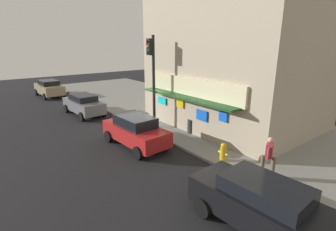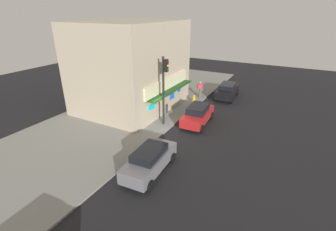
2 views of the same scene
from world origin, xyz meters
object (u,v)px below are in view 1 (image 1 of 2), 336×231
object	(u,v)px
traffic_light	(152,70)
trash_can	(191,126)
fire_hydrant	(223,152)
parked_car_red	(135,131)
potted_plant_by_doorway	(180,113)
pedestrian	(269,156)
parked_car_grey	(84,104)
parked_car_tan	(49,88)
parked_car_black	(263,205)

from	to	relation	value
traffic_light	trash_can	bearing A→B (deg)	27.81
fire_hydrant	parked_car_red	distance (m)	4.74
fire_hydrant	parked_car_red	xyz separation A→B (m)	(-4.24, -2.12, 0.31)
parked_car_red	potted_plant_by_doorway	bearing A→B (deg)	108.44
traffic_light	pedestrian	bearing A→B (deg)	0.14
fire_hydrant	parked_car_grey	world-z (taller)	parked_car_grey
potted_plant_by_doorway	parked_car_tan	xyz separation A→B (m)	(-15.11, -4.80, 0.12)
trash_can	pedestrian	world-z (taller)	pedestrian
fire_hydrant	pedestrian	size ratio (longest dim) A/B	0.49
parked_car_grey	pedestrian	bearing A→B (deg)	9.49
traffic_light	parked_car_red	world-z (taller)	traffic_light
potted_plant_by_doorway	parked_car_red	size ratio (longest dim) A/B	0.25
pedestrian	parked_car_red	distance (m)	6.74
trash_can	parked_car_red	world-z (taller)	parked_car_red
fire_hydrant	pedestrian	distance (m)	2.18
fire_hydrant	pedestrian	world-z (taller)	pedestrian
traffic_light	potted_plant_by_doorway	bearing A→B (deg)	84.25
fire_hydrant	parked_car_red	world-z (taller)	parked_car_red
parked_car_grey	parked_car_tan	xyz separation A→B (m)	(-8.89, -0.36, 0.04)
potted_plant_by_doorway	parked_car_grey	bearing A→B (deg)	-144.42
trash_can	pedestrian	distance (m)	5.87
fire_hydrant	potted_plant_by_doorway	xyz separation A→B (m)	(-5.71, 2.30, 0.20)
parked_car_tan	potted_plant_by_doorway	bearing A→B (deg)	17.64
traffic_light	fire_hydrant	distance (m)	6.73
traffic_light	parked_car_black	distance (m)	10.25
parked_car_tan	parked_car_red	xyz separation A→B (m)	(16.58, 0.39, -0.01)
pedestrian	parked_car_red	xyz separation A→B (m)	(-6.33, -2.31, -0.25)
traffic_light	parked_car_grey	size ratio (longest dim) A/B	1.30
trash_can	pedestrian	size ratio (longest dim) A/B	0.48
trash_can	parked_car_grey	bearing A→B (deg)	-156.93
trash_can	parked_car_tan	distance (m)	17.62
traffic_light	parked_car_red	size ratio (longest dim) A/B	1.34
fire_hydrant	pedestrian	xyz separation A→B (m)	(2.09, 0.20, 0.56)
potted_plant_by_doorway	parked_car_red	distance (m)	4.65
trash_can	parked_car_grey	distance (m)	9.02
fire_hydrant	parked_car_tan	distance (m)	20.97
traffic_light	pedestrian	distance (m)	8.44
traffic_light	potted_plant_by_doorway	size ratio (longest dim) A/B	5.38
trash_can	traffic_light	bearing A→B (deg)	-152.19
trash_can	parked_car_grey	world-z (taller)	parked_car_grey
fire_hydrant	parked_car_red	size ratio (longest dim) A/B	0.20
trash_can	fire_hydrant	bearing A→B (deg)	-20.91
potted_plant_by_doorway	parked_car_tan	world-z (taller)	parked_car_tan
fire_hydrant	parked_car_tan	xyz separation A→B (m)	(-20.81, -2.51, 0.32)
trash_can	potted_plant_by_doorway	distance (m)	2.28
traffic_light	parked_car_tan	distance (m)	15.40
parked_car_grey	traffic_light	bearing A→B (deg)	21.16
fire_hydrant	parked_car_tan	size ratio (longest dim) A/B	0.19
pedestrian	parked_car_tan	bearing A→B (deg)	-173.27
potted_plant_by_doorway	parked_car_grey	size ratio (longest dim) A/B	0.24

